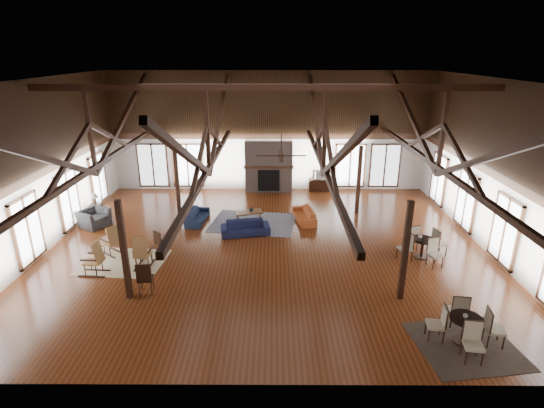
{
  "coord_description": "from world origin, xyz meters",
  "views": [
    {
      "loc": [
        0.27,
        -14.37,
        6.88
      ],
      "look_at": [
        0.2,
        1.0,
        1.32
      ],
      "focal_mm": 28.0,
      "sensor_mm": 36.0,
      "label": 1
    }
  ],
  "objects_px": {
    "coffee_table": "(249,213)",
    "cafe_table_far": "(423,245)",
    "armchair": "(94,218)",
    "sofa_orange": "(304,215)",
    "sofa_navy_front": "(245,228)",
    "sofa_navy_left": "(197,216)",
    "cafe_table_near": "(465,325)",
    "tv_console": "(320,185)"
  },
  "relations": [
    {
      "from": "sofa_orange",
      "to": "cafe_table_far",
      "type": "bearing_deg",
      "value": 39.35
    },
    {
      "from": "sofa_navy_left",
      "to": "coffee_table",
      "type": "distance_m",
      "value": 2.21
    },
    {
      "from": "sofa_navy_front",
      "to": "coffee_table",
      "type": "xyz_separation_m",
      "value": [
        0.06,
        1.4,
        0.1
      ]
    },
    {
      "from": "sofa_orange",
      "to": "tv_console",
      "type": "bearing_deg",
      "value": 155.7
    },
    {
      "from": "sofa_navy_front",
      "to": "sofa_orange",
      "type": "distance_m",
      "value": 2.85
    },
    {
      "from": "sofa_navy_left",
      "to": "sofa_orange",
      "type": "relative_size",
      "value": 0.97
    },
    {
      "from": "sofa_navy_front",
      "to": "cafe_table_far",
      "type": "bearing_deg",
      "value": -27.29
    },
    {
      "from": "cafe_table_far",
      "to": "coffee_table",
      "type": "bearing_deg",
      "value": 151.87
    },
    {
      "from": "tv_console",
      "to": "coffee_table",
      "type": "bearing_deg",
      "value": -129.29
    },
    {
      "from": "armchair",
      "to": "tv_console",
      "type": "xyz_separation_m",
      "value": [
        9.89,
        4.85,
        -0.06
      ]
    },
    {
      "from": "armchair",
      "to": "sofa_orange",
      "type": "bearing_deg",
      "value": -58.2
    },
    {
      "from": "sofa_navy_left",
      "to": "sofa_orange",
      "type": "xyz_separation_m",
      "value": [
        4.58,
        0.14,
        0.01
      ]
    },
    {
      "from": "cafe_table_near",
      "to": "tv_console",
      "type": "distance_m",
      "value": 12.48
    },
    {
      "from": "armchair",
      "to": "cafe_table_near",
      "type": "relative_size",
      "value": 0.59
    },
    {
      "from": "coffee_table",
      "to": "cafe_table_far",
      "type": "distance_m",
      "value": 7.13
    },
    {
      "from": "sofa_orange",
      "to": "tv_console",
      "type": "height_order",
      "value": "tv_console"
    },
    {
      "from": "sofa_orange",
      "to": "armchair",
      "type": "distance_m",
      "value": 8.8
    },
    {
      "from": "sofa_navy_front",
      "to": "sofa_orange",
      "type": "height_order",
      "value": "sofa_navy_front"
    },
    {
      "from": "armchair",
      "to": "tv_console",
      "type": "bearing_deg",
      "value": -36.34
    },
    {
      "from": "sofa_navy_front",
      "to": "cafe_table_near",
      "type": "bearing_deg",
      "value": -58.43
    },
    {
      "from": "tv_console",
      "to": "sofa_orange",
      "type": "bearing_deg",
      "value": -104.89
    },
    {
      "from": "sofa_navy_front",
      "to": "armchair",
      "type": "bearing_deg",
      "value": 162.51
    },
    {
      "from": "cafe_table_near",
      "to": "tv_console",
      "type": "bearing_deg",
      "value": 100.74
    },
    {
      "from": "sofa_orange",
      "to": "cafe_table_far",
      "type": "height_order",
      "value": "cafe_table_far"
    },
    {
      "from": "tv_console",
      "to": "sofa_navy_front",
      "type": "bearing_deg",
      "value": -122.08
    },
    {
      "from": "tv_console",
      "to": "cafe_table_far",
      "type": "bearing_deg",
      "value": -69.86
    },
    {
      "from": "sofa_orange",
      "to": "cafe_table_near",
      "type": "bearing_deg",
      "value": 13.69
    },
    {
      "from": "sofa_navy_left",
      "to": "cafe_table_near",
      "type": "distance_m",
      "value": 11.28
    },
    {
      "from": "coffee_table",
      "to": "cafe_table_near",
      "type": "relative_size",
      "value": 0.66
    },
    {
      "from": "sofa_navy_front",
      "to": "cafe_table_far",
      "type": "height_order",
      "value": "cafe_table_far"
    },
    {
      "from": "sofa_navy_front",
      "to": "sofa_orange",
      "type": "bearing_deg",
      "value": 21.01
    },
    {
      "from": "cafe_table_near",
      "to": "cafe_table_far",
      "type": "bearing_deg",
      "value": 84.17
    },
    {
      "from": "cafe_table_far",
      "to": "tv_console",
      "type": "xyz_separation_m",
      "value": [
        -2.8,
        7.63,
        -0.19
      ]
    },
    {
      "from": "coffee_table",
      "to": "cafe_table_far",
      "type": "height_order",
      "value": "cafe_table_far"
    },
    {
      "from": "coffee_table",
      "to": "sofa_orange",
      "type": "bearing_deg",
      "value": -14.53
    },
    {
      "from": "cafe_table_near",
      "to": "tv_console",
      "type": "height_order",
      "value": "cafe_table_near"
    },
    {
      "from": "sofa_navy_front",
      "to": "cafe_table_near",
      "type": "relative_size",
      "value": 1.01
    },
    {
      "from": "sofa_navy_front",
      "to": "coffee_table",
      "type": "relative_size",
      "value": 1.52
    },
    {
      "from": "sofa_orange",
      "to": "tv_console",
      "type": "xyz_separation_m",
      "value": [
        1.12,
        4.2,
        0.04
      ]
    },
    {
      "from": "coffee_table",
      "to": "cafe_table_far",
      "type": "bearing_deg",
      "value": -44.35
    },
    {
      "from": "sofa_navy_front",
      "to": "cafe_table_far",
      "type": "xyz_separation_m",
      "value": [
        6.35,
        -1.96,
        0.21
      ]
    },
    {
      "from": "sofa_navy_front",
      "to": "tv_console",
      "type": "distance_m",
      "value": 6.69
    }
  ]
}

